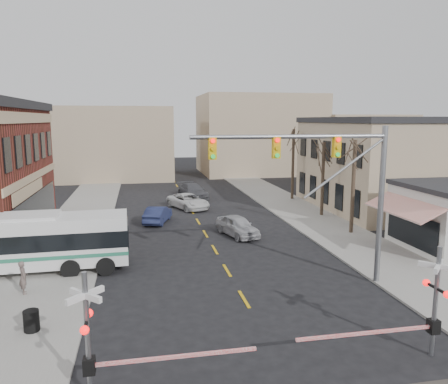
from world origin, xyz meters
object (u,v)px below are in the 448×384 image
(car_a, at_px, (237,226))
(pedestrian_far, at_px, (14,254))
(rr_crossing_east, at_px, (424,304))
(rr_crossing_west, at_px, (103,337))
(pedestrian_near, at_px, (23,277))
(car_b, at_px, (158,214))
(car_d, at_px, (193,191))
(traffic_signal_mast, at_px, (332,174))
(car_c, at_px, (188,201))
(transit_bus, at_px, (13,243))
(trash_bin, at_px, (31,321))

(car_a, distance_m, pedestrian_far, 14.61)
(rr_crossing_east, height_order, pedestrian_far, rr_crossing_east)
(rr_crossing_east, xyz_separation_m, car_a, (-2.75, 17.12, -1.24))
(rr_crossing_west, distance_m, pedestrian_near, 9.77)
(car_b, distance_m, pedestrian_near, 15.52)
(car_b, height_order, car_d, car_d)
(car_a, bearing_deg, rr_crossing_west, -130.77)
(pedestrian_near, bearing_deg, rr_crossing_west, -173.93)
(traffic_signal_mast, height_order, pedestrian_near, traffic_signal_mast)
(car_c, height_order, pedestrian_near, pedestrian_near)
(transit_bus, distance_m, car_d, 24.62)
(traffic_signal_mast, relative_size, car_d, 1.83)
(rr_crossing_west, height_order, car_d, rr_crossing_west)
(transit_bus, xyz_separation_m, pedestrian_near, (1.23, -3.26, -0.84))
(traffic_signal_mast, bearing_deg, pedestrian_near, 173.45)
(car_b, xyz_separation_m, car_c, (3.06, 5.20, 0.01))
(car_c, bearing_deg, pedestrian_far, -149.89)
(car_b, xyz_separation_m, pedestrian_near, (-6.91, -13.89, 0.23))
(traffic_signal_mast, xyz_separation_m, car_b, (-7.72, 15.58, -5.04))
(car_b, bearing_deg, car_d, -94.25)
(traffic_signal_mast, bearing_deg, trash_bin, -170.13)
(car_a, xyz_separation_m, car_c, (-2.39, 10.40, -0.04))
(rr_crossing_west, xyz_separation_m, rr_crossing_east, (10.78, 0.27, 0.00))
(traffic_signal_mast, xyz_separation_m, car_c, (-4.66, 20.78, -5.03))
(rr_crossing_east, distance_m, pedestrian_far, 20.31)
(transit_bus, height_order, trash_bin, transit_bus)
(transit_bus, xyz_separation_m, rr_crossing_east, (16.34, -11.69, 0.21))
(rr_crossing_west, relative_size, car_a, 1.30)
(pedestrian_far, bearing_deg, car_a, -37.52)
(car_c, relative_size, pedestrian_far, 2.59)
(car_b, xyz_separation_m, car_d, (4.18, 10.66, 0.08))
(car_b, xyz_separation_m, pedestrian_far, (-8.20, -10.38, 0.40))
(transit_bus, xyz_separation_m, traffic_signal_mast, (15.86, -4.94, 3.96))
(transit_bus, bearing_deg, traffic_signal_mast, -17.32)
(rr_crossing_east, relative_size, car_b, 1.35)
(car_c, bearing_deg, car_d, 54.38)
(car_b, bearing_deg, trash_bin, 89.59)
(rr_crossing_west, bearing_deg, transit_bus, 114.95)
(pedestrian_near, distance_m, pedestrian_far, 3.75)
(traffic_signal_mast, distance_m, car_a, 11.73)
(car_b, bearing_deg, pedestrian_near, 80.75)
(transit_bus, relative_size, car_d, 2.30)
(rr_crossing_west, distance_m, rr_crossing_east, 10.78)
(transit_bus, xyz_separation_m, rr_crossing_west, (5.56, -11.96, 0.21))
(car_b, bearing_deg, transit_bus, 69.77)
(car_a, height_order, car_b, car_a)
(rr_crossing_east, bearing_deg, transit_bus, 144.42)
(car_a, distance_m, car_c, 10.67)
(transit_bus, relative_size, car_b, 2.92)
(car_d, relative_size, pedestrian_far, 2.74)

